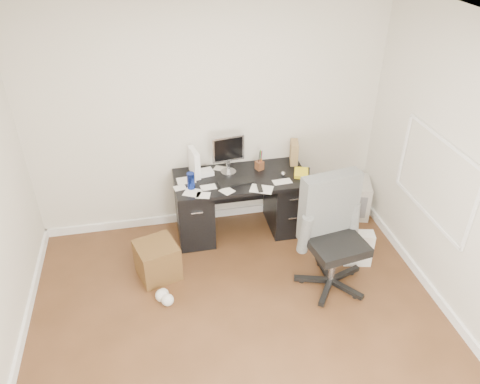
% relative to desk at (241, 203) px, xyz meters
% --- Properties ---
extents(ground, '(4.00, 4.00, 0.00)m').
position_rel_desk_xyz_m(ground, '(-0.30, -1.65, -0.40)').
color(ground, '#452A16').
rests_on(ground, ground).
extents(room_shell, '(4.02, 4.02, 2.71)m').
position_rel_desk_xyz_m(room_shell, '(-0.27, -1.62, 1.26)').
color(room_shell, beige).
rests_on(room_shell, ground).
extents(desk, '(1.50, 0.70, 0.75)m').
position_rel_desk_xyz_m(desk, '(0.00, 0.00, 0.00)').
color(desk, black).
rests_on(desk, ground).
extents(loose_papers, '(1.10, 0.60, 0.00)m').
position_rel_desk_xyz_m(loose_papers, '(-0.20, -0.05, 0.35)').
color(loose_papers, white).
rests_on(loose_papers, desk).
extents(lcd_monitor, '(0.40, 0.26, 0.47)m').
position_rel_desk_xyz_m(lcd_monitor, '(-0.12, 0.13, 0.58)').
color(lcd_monitor, '#B0B0B5').
rests_on(lcd_monitor, desk).
extents(keyboard, '(0.41, 0.19, 0.02)m').
position_rel_desk_xyz_m(keyboard, '(-0.08, -0.11, 0.36)').
color(keyboard, black).
rests_on(keyboard, desk).
extents(computer_mouse, '(0.07, 0.07, 0.05)m').
position_rel_desk_xyz_m(computer_mouse, '(0.47, -0.07, 0.38)').
color(computer_mouse, '#B0B0B5').
rests_on(computer_mouse, desk).
extents(travel_mug, '(0.11, 0.11, 0.19)m').
position_rel_desk_xyz_m(travel_mug, '(-0.58, -0.12, 0.44)').
color(travel_mug, navy).
rests_on(travel_mug, desk).
extents(white_binder, '(0.17, 0.29, 0.31)m').
position_rel_desk_xyz_m(white_binder, '(-0.50, 0.16, 0.51)').
color(white_binder, white).
rests_on(white_binder, desk).
extents(magazine_file, '(0.16, 0.24, 0.26)m').
position_rel_desk_xyz_m(magazine_file, '(0.68, 0.22, 0.48)').
color(magazine_file, '#A68650').
rests_on(magazine_file, desk).
extents(pen_cup, '(0.13, 0.13, 0.24)m').
position_rel_desk_xyz_m(pen_cup, '(0.25, 0.13, 0.47)').
color(pen_cup, '#512817').
rests_on(pen_cup, desk).
extents(yellow_book, '(0.23, 0.26, 0.04)m').
position_rel_desk_xyz_m(yellow_book, '(0.69, -0.08, 0.37)').
color(yellow_book, yellow).
rests_on(yellow_book, desk).
extents(paper_remote, '(0.30, 0.28, 0.02)m').
position_rel_desk_xyz_m(paper_remote, '(0.17, -0.29, 0.36)').
color(paper_remote, white).
rests_on(paper_remote, desk).
extents(office_chair, '(0.79, 0.79, 1.21)m').
position_rel_desk_xyz_m(office_chair, '(0.73, -1.09, 0.21)').
color(office_chair, '#4C4F4C').
rests_on(office_chair, ground).
extents(pc_tower, '(0.33, 0.49, 0.45)m').
position_rel_desk_xyz_m(pc_tower, '(1.55, 0.07, -0.17)').
color(pc_tower, '#B0AA9F').
rests_on(pc_tower, ground).
extents(shopping_bag, '(0.34, 0.27, 0.40)m').
position_rel_desk_xyz_m(shopping_bag, '(1.13, -0.83, -0.20)').
color(shopping_bag, silver).
rests_on(shopping_bag, ground).
extents(wicker_basket, '(0.50, 0.50, 0.40)m').
position_rel_desk_xyz_m(wicker_basket, '(-1.02, -0.59, -0.20)').
color(wicker_basket, '#493415').
rests_on(wicker_basket, ground).
extents(desk_printer, '(0.40, 0.33, 0.23)m').
position_rel_desk_xyz_m(desk_printer, '(0.85, 0.14, -0.29)').
color(desk_printer, '#5F5E63').
rests_on(desk_printer, ground).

